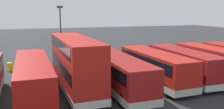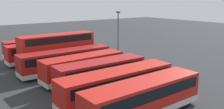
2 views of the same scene
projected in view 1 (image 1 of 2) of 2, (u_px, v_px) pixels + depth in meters
The scene contains 9 objects.
ground_plane at pixel (100, 62), 33.20m from camera, with size 140.00×140.00×0.00m, color #2D3033.
bus_single_deck_second at pixel (219, 62), 24.92m from camera, with size 2.63×11.80×2.95m.
bus_single_deck_third at pixel (183, 63), 24.35m from camera, with size 2.77×10.19×2.95m.
bus_single_deck_fourth at pixel (155, 66), 23.05m from camera, with size 2.95×10.17×2.95m.
bus_single_deck_fifth at pixel (115, 70), 21.54m from camera, with size 2.66×12.09×2.95m.
bus_double_decker_sixth at pixel (75, 63), 20.68m from camera, with size 2.82×10.65×4.55m.
bus_single_deck_seventh at pixel (33, 77), 19.44m from camera, with size 2.64×11.70×2.95m.
lamp_post_tall at pixel (61, 31), 30.26m from camera, with size 0.70×0.30×7.38m.
waste_bin_yellow at pixel (10, 67), 28.02m from camera, with size 0.60×0.60×0.95m, color yellow.
Camera 1 is at (9.20, 31.24, 6.74)m, focal length 39.24 mm.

